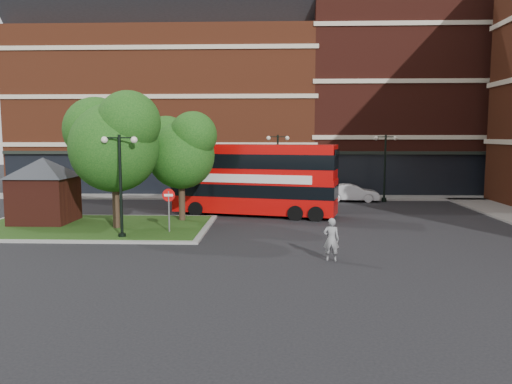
{
  "coord_description": "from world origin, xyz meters",
  "views": [
    {
      "loc": [
        1.8,
        -23.0,
        4.97
      ],
      "look_at": [
        0.81,
        3.0,
        2.0
      ],
      "focal_mm": 35.0,
      "sensor_mm": 36.0,
      "label": 1
    }
  ],
  "objects_px": {
    "bus": "(254,175)",
    "woman": "(331,239)",
    "car_white": "(352,193)",
    "car_silver": "(221,192)"
  },
  "relations": [
    {
      "from": "bus",
      "to": "car_white",
      "type": "distance_m",
      "value": 9.99
    },
    {
      "from": "woman",
      "to": "car_white",
      "type": "relative_size",
      "value": 0.43
    },
    {
      "from": "bus",
      "to": "woman",
      "type": "relative_size",
      "value": 6.01
    },
    {
      "from": "woman",
      "to": "car_silver",
      "type": "distance_m",
      "value": 19.35
    },
    {
      "from": "bus",
      "to": "woman",
      "type": "height_order",
      "value": "bus"
    },
    {
      "from": "bus",
      "to": "woman",
      "type": "xyz_separation_m",
      "value": [
        3.53,
        -11.2,
        -1.67
      ]
    },
    {
      "from": "woman",
      "to": "car_silver",
      "type": "xyz_separation_m",
      "value": [
        -6.38,
        18.26,
        -0.2
      ]
    },
    {
      "from": "car_silver",
      "to": "car_white",
      "type": "bearing_deg",
      "value": -94.64
    },
    {
      "from": "woman",
      "to": "car_white",
      "type": "height_order",
      "value": "woman"
    },
    {
      "from": "bus",
      "to": "car_silver",
      "type": "xyz_separation_m",
      "value": [
        -2.86,
        7.06,
        -1.87
      ]
    }
  ]
}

